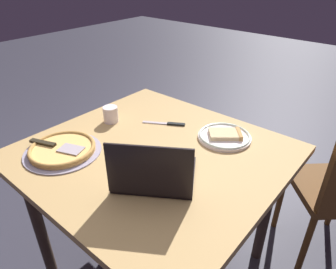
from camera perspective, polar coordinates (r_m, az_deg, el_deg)
The scene contains 7 objects.
ground_plane at distance 1.91m, azimuth -2.14°, elevation -22.82°, with size 12.00×12.00×0.00m, color #373542.
dining_table at distance 1.43m, azimuth -2.66°, elevation -6.26°, with size 1.10×1.04×0.77m.
laptop at distance 1.17m, azimuth -2.62°, elevation -7.24°, with size 0.40×0.38×0.22m.
pizza_plate at distance 1.48m, azimuth 10.63°, elevation -0.26°, with size 0.25×0.25×0.04m.
pizza_tray at distance 1.43m, azimuth -19.25°, elevation -2.62°, with size 0.34×0.34×0.03m.
table_knife at distance 1.58m, azimuth 0.02°, elevation 2.06°, with size 0.20×0.13×0.01m.
drink_cup at distance 1.62m, azimuth -10.73°, elevation 3.78°, with size 0.08×0.08×0.08m.
Camera 1 is at (0.79, -0.83, 1.53)m, focal length 32.43 mm.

